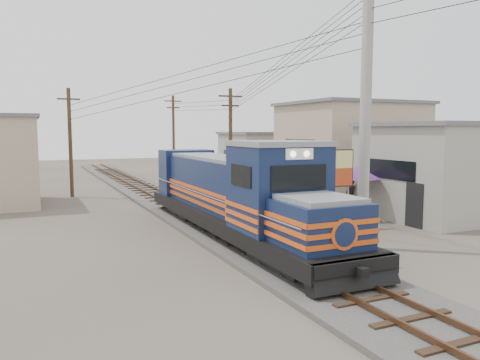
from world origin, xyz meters
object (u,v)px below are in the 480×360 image
market_umbrella (357,173)px  vendor (350,196)px  billboard (330,171)px  locomotive (236,196)px

market_umbrella → vendor: bearing=62.6°
billboard → market_umbrella: (2.63, 1.46, -0.31)m
locomotive → billboard: 4.46m
vendor → locomotive: bearing=2.8°
locomotive → vendor: size_ratio=8.48×
locomotive → billboard: bearing=-2.7°
market_umbrella → vendor: (0.76, 1.46, -1.36)m
billboard → market_umbrella: billboard is taller
locomotive → market_umbrella: size_ratio=5.82×
locomotive → market_umbrella: 7.14m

